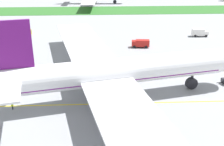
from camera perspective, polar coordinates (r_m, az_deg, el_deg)
name	(u,v)px	position (r m, az deg, el deg)	size (l,w,h in m)	color
ground_plane	(104,99)	(61.78, -1.59, -5.33)	(600.00, 600.00, 0.00)	gray
apron_taxi_line	(104,104)	(60.08, -1.54, -6.21)	(280.00, 0.36, 0.01)	yellow
grass_median_strip	(100,10)	(159.16, -2.42, 12.44)	(320.00, 24.00, 0.10)	#2D6628
airliner_foreground	(111,73)	(59.29, -0.20, 0.10)	(57.78, 93.32, 18.37)	white
ground_crew_wingwalker_port	(12,105)	(60.92, -19.39, -6.12)	(0.35, 0.57, 1.67)	black
ground_crew_marshaller_front	(111,77)	(69.99, -0.27, -0.80)	(0.51, 0.49, 1.74)	black
service_truck_baggage_loader	(141,43)	(95.68, 5.76, 5.98)	(5.99, 2.82, 2.55)	#B21E19
service_truck_fuel_bowser	(24,32)	(113.92, -17.34, 7.92)	(5.81, 4.28, 2.96)	yellow
service_truck_catering_van	(200,32)	(113.04, 17.17, 7.81)	(6.15, 2.85, 2.92)	white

